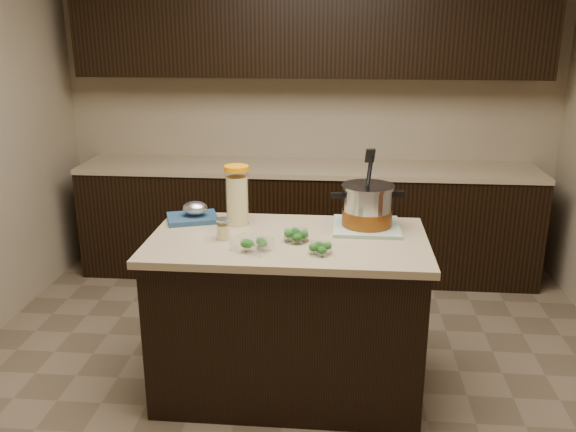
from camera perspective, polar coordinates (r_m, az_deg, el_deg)
name	(u,v)px	position (r m, az deg, el deg)	size (l,w,h in m)	color
ground_plane	(288,386)	(3.60, 0.00, -15.65)	(4.00, 4.00, 0.00)	brown
room_shell	(288,79)	(3.02, 0.00, 12.66)	(4.04, 4.04, 2.72)	tan
back_cabinets	(308,159)	(4.86, 1.85, 5.32)	(3.60, 0.63, 2.33)	black
island	(288,315)	(3.37, 0.00, -9.22)	(1.46, 0.81, 0.90)	black
dish_towel	(366,227)	(3.37, 7.35, -0.99)	(0.36, 0.36, 0.02)	#537C59
stock_pot	(367,208)	(3.33, 7.42, 0.73)	(0.40, 0.34, 0.41)	#B7B7BC
lemonade_pitcher	(237,198)	(3.38, -4.78, 1.73)	(0.14, 0.14, 0.33)	#D8C984
mason_jar	(223,230)	(3.18, -6.09, -1.27)	(0.09, 0.09, 0.12)	#D8C984
broccoli_tub_left	(296,236)	(3.14, 0.77, -1.90)	(0.14, 0.14, 0.06)	silver
broccoli_tub_right	(320,249)	(2.97, 3.03, -3.11)	(0.12, 0.12, 0.05)	silver
broccoli_tub_rect	(252,245)	(3.02, -3.37, -2.71)	(0.22, 0.20, 0.07)	silver
blue_tray	(194,214)	(3.51, -8.82, 0.16)	(0.33, 0.30, 0.11)	navy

